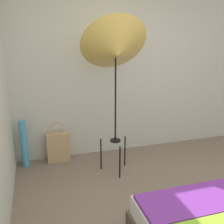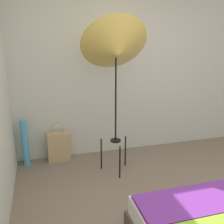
% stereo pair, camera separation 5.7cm
% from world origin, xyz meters
% --- Properties ---
extents(wall_back, '(8.00, 0.05, 2.60)m').
position_xyz_m(wall_back, '(0.00, 2.10, 1.30)').
color(wall_back, beige).
rests_on(wall_back, ground_plane).
extents(photo_umbrella, '(0.86, 0.71, 2.09)m').
position_xyz_m(photo_umbrella, '(-0.25, 1.41, 1.67)').
color(photo_umbrella, black).
rests_on(photo_umbrella, ground_plane).
extents(tote_bag, '(0.33, 0.16, 0.62)m').
position_xyz_m(tote_bag, '(-0.99, 1.96, 0.23)').
color(tote_bag, tan).
rests_on(tote_bag, ground_plane).
extents(paper_roll, '(0.10, 0.10, 0.69)m').
position_xyz_m(paper_roll, '(-1.46, 1.92, 0.35)').
color(paper_roll, '#4CA3D1').
rests_on(paper_roll, ground_plane).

